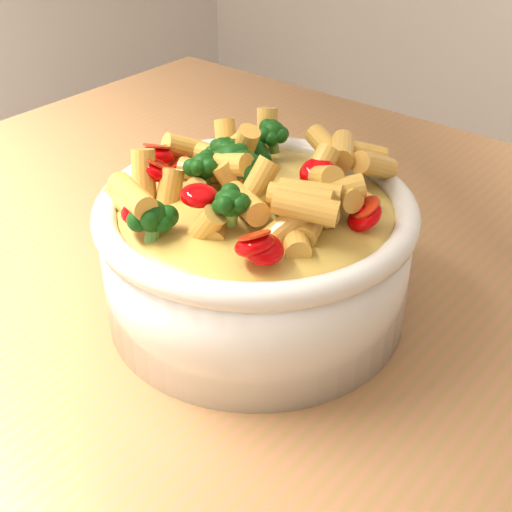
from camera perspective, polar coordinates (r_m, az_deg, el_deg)
The scene contains 3 objects.
table at distance 0.65m, azimuth 9.05°, elevation -12.10°, with size 1.20×0.80×0.90m.
serving_bowl at distance 0.56m, azimuth -0.00°, elevation 0.11°, with size 0.25×0.25×0.11m.
pasta_salad at distance 0.53m, azimuth -0.00°, elevation 6.12°, with size 0.19×0.19×0.04m.
Camera 1 is at (0.21, -0.42, 1.26)m, focal length 50.00 mm.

